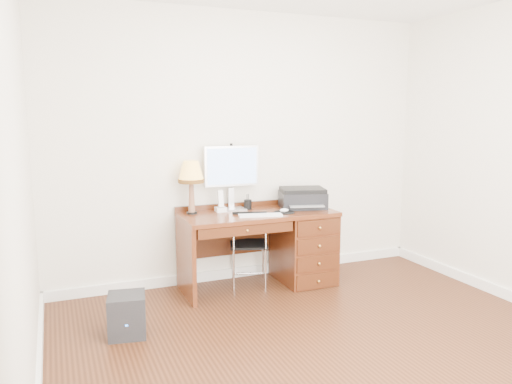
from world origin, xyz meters
name	(u,v)px	position (x,y,z in m)	size (l,w,h in m)	color
ground	(330,346)	(0.00, 0.00, 0.00)	(4.00, 4.00, 0.00)	#34180B
room_shell	(292,309)	(0.00, 0.63, 0.05)	(4.00, 4.00, 4.00)	silver
desk	(287,242)	(0.32, 1.40, 0.41)	(1.50, 0.67, 0.75)	#5A2712
monitor	(231,170)	(-0.19, 1.63, 1.15)	(0.55, 0.18, 0.63)	silver
keyboard	(260,215)	(-0.05, 1.22, 0.76)	(0.41, 0.12, 0.02)	white
mouse_pad	(284,211)	(0.22, 1.28, 0.76)	(0.20, 0.20, 0.04)	black
printer	(302,198)	(0.51, 1.45, 0.85)	(0.53, 0.46, 0.20)	black
leg_lamp	(191,175)	(-0.62, 1.57, 1.12)	(0.25, 0.25, 0.51)	black
phone	(221,205)	(-0.33, 1.56, 0.81)	(0.10, 0.10, 0.21)	white
pen_cup	(248,205)	(-0.04, 1.57, 0.80)	(0.08, 0.08, 0.10)	black
chair	(251,240)	(-0.06, 1.44, 0.47)	(0.46, 0.47, 0.77)	black
equipment_box	(127,315)	(-1.36, 0.76, 0.16)	(0.28, 0.28, 0.33)	black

